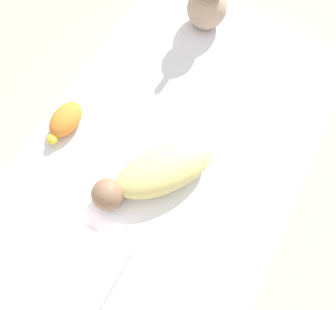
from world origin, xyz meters
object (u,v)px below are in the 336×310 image
pillow (54,279)px  bunny_plush (208,0)px  swaddled_baby (156,173)px  turtle_plush (65,120)px

pillow → bunny_plush: 1.27m
swaddled_baby → turtle_plush: 0.44m
swaddled_baby → bunny_plush: (-0.79, -0.18, 0.07)m
pillow → turtle_plush: size_ratio=1.93×
turtle_plush → pillow: bearing=31.9°
swaddled_baby → pillow: 0.50m
turtle_plush → bunny_plush: bearing=161.3°
swaddled_baby → turtle_plush: (-0.03, -0.44, -0.02)m
bunny_plush → pillow: bearing=2.7°
swaddled_baby → turtle_plush: size_ratio=2.24×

